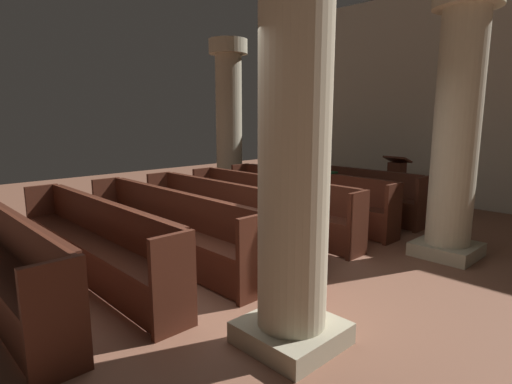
{
  "coord_description": "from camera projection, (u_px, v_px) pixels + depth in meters",
  "views": [
    {
      "loc": [
        3.45,
        -2.96,
        1.88
      ],
      "look_at": [
        -0.95,
        1.26,
        0.75
      ],
      "focal_mm": 28.94,
      "sensor_mm": 36.0,
      "label": 1
    }
  ],
  "objects": [
    {
      "name": "hymn_book",
      "position": [
        331.0,
        173.0,
        7.11
      ],
      "size": [
        0.15,
        0.2,
        0.03
      ],
      "primitive_type": "cube",
      "color": "#194723",
      "rests_on": "pew_row_1"
    },
    {
      "name": "pew_row_6",
      "position": [
        0.0,
        258.0,
        4.11
      ],
      "size": [
        3.48,
        0.47,
        0.9
      ],
      "color": "#4C2316",
      "rests_on": "ground"
    },
    {
      "name": "ground_plane",
      "position": [
        235.0,
        279.0,
        4.8
      ],
      "size": [
        19.2,
        19.2,
        0.0
      ],
      "primitive_type": "plane",
      "color": "brown"
    },
    {
      "name": "pew_row_4",
      "position": [
        166.0,
        224.0,
        5.41
      ],
      "size": [
        3.48,
        0.46,
        0.9
      ],
      "color": "#4C2316",
      "rests_on": "ground"
    },
    {
      "name": "pillar_far_side",
      "position": [
        229.0,
        119.0,
        9.08
      ],
      "size": [
        0.83,
        0.83,
        3.48
      ],
      "color": "tan",
      "rests_on": "ground"
    },
    {
      "name": "back_wall",
      "position": [
        456.0,
        98.0,
        8.53
      ],
      "size": [
        10.0,
        0.16,
        4.5
      ],
      "primitive_type": "cube",
      "color": "beige",
      "rests_on": "ground"
    },
    {
      "name": "lectern",
      "position": [
        396.0,
        186.0,
        8.47
      ],
      "size": [
        0.48,
        0.45,
        1.08
      ],
      "color": "#411E13",
      "rests_on": "ground"
    },
    {
      "name": "kneeler_box_red",
      "position": [
        296.0,
        281.0,
        4.44
      ],
      "size": [
        0.38,
        0.31,
        0.24
      ],
      "primitive_type": "cube",
      "color": "maroon",
      "rests_on": "ground"
    },
    {
      "name": "pew_row_0",
      "position": [
        336.0,
        189.0,
        7.99
      ],
      "size": [
        3.48,
        0.46,
        0.9
      ],
      "color": "#4C2316",
      "rests_on": "ground"
    },
    {
      "name": "pew_row_1",
      "position": [
        305.0,
        195.0,
        7.35
      ],
      "size": [
        3.48,
        0.46,
        0.9
      ],
      "color": "#4C2316",
      "rests_on": "ground"
    },
    {
      "name": "pew_row_5",
      "position": [
        94.0,
        238.0,
        4.76
      ],
      "size": [
        3.48,
        0.46,
        0.9
      ],
      "color": "#4C2316",
      "rests_on": "ground"
    },
    {
      "name": "pew_row_3",
      "position": [
        222.0,
        212.0,
        6.05
      ],
      "size": [
        3.48,
        0.46,
        0.9
      ],
      "color": "#4C2316",
      "rests_on": "ground"
    },
    {
      "name": "pillar_aisle_side",
      "position": [
        457.0,
        121.0,
        5.3
      ],
      "size": [
        0.83,
        0.83,
        3.48
      ],
      "color": "tan",
      "rests_on": "ground"
    },
    {
      "name": "pillar_aisle_rear",
      "position": [
        295.0,
        124.0,
        3.14
      ],
      "size": [
        0.82,
        0.82,
        3.48
      ],
      "color": "tan",
      "rests_on": "ground"
    },
    {
      "name": "pew_row_2",
      "position": [
        268.0,
        203.0,
        6.7
      ],
      "size": [
        3.48,
        0.47,
        0.9
      ],
      "color": "#4C2316",
      "rests_on": "ground"
    }
  ]
}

